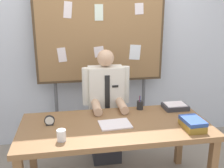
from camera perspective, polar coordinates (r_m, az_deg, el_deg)
back_wall at (r=3.51m, az=-2.95°, el=8.58°), size 6.40×0.08×2.70m
desk at (r=2.54m, az=0.71°, el=-10.55°), size 1.82×0.84×0.75m
person at (r=3.08m, az=-1.32°, el=-6.11°), size 0.55×0.56×1.38m
bulletin_board at (r=3.29m, az=-2.54°, el=10.94°), size 1.64×0.09×2.16m
book_stack at (r=2.51m, az=17.44°, el=-8.40°), size 0.18×0.28×0.10m
open_notebook at (r=2.48m, az=0.68°, el=-8.94°), size 0.31×0.24×0.01m
desk_clock at (r=2.53m, az=-13.71°, el=-7.95°), size 0.10×0.04×0.10m
coffee_mug at (r=2.23m, az=-11.18°, el=-11.12°), size 0.08×0.08×0.10m
pen_holder at (r=2.86m, az=6.23°, el=-4.68°), size 0.07×0.07×0.16m
paper_tray at (r=2.94m, az=13.85°, el=-4.85°), size 0.26×0.20×0.06m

